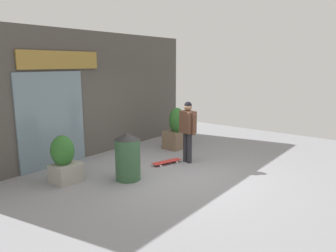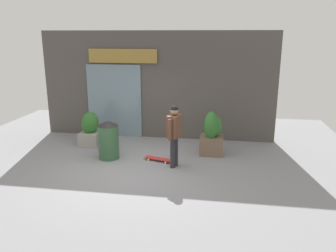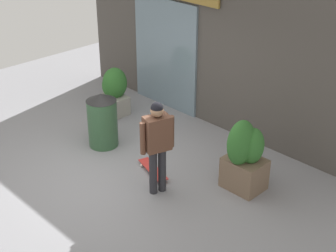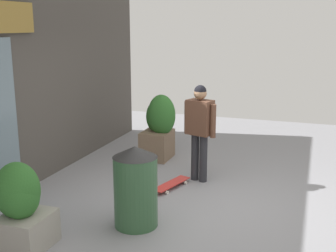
{
  "view_description": "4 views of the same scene",
  "coord_description": "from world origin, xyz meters",
  "px_view_note": "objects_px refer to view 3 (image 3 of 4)",
  "views": [
    {
      "loc": [
        -5.69,
        -4.25,
        2.57
      ],
      "look_at": [
        0.71,
        0.72,
        0.95
      ],
      "focal_mm": 33.93,
      "sensor_mm": 36.0,
      "label": 1
    },
    {
      "loc": [
        2.08,
        -7.82,
        3.3
      ],
      "look_at": [
        0.71,
        0.72,
        0.95
      ],
      "focal_mm": 36.28,
      "sensor_mm": 36.0,
      "label": 2
    },
    {
      "loc": [
        5.93,
        -4.42,
        4.74
      ],
      "look_at": [
        0.71,
        0.72,
        0.95
      ],
      "focal_mm": 53.76,
      "sensor_mm": 36.0,
      "label": 3
    },
    {
      "loc": [
        -5.61,
        -1.48,
        2.54
      ],
      "look_at": [
        0.71,
        0.72,
        0.95
      ],
      "focal_mm": 45.93,
      "sensor_mm": 36.0,
      "label": 4
    }
  ],
  "objects_px": {
    "skateboarder": "(157,139)",
    "planter_box_right": "(113,91)",
    "skateboard": "(153,169)",
    "planter_box_left": "(245,157)",
    "trash_bin": "(102,120)"
  },
  "relations": [
    {
      "from": "skateboard",
      "to": "trash_bin",
      "type": "distance_m",
      "value": 1.46
    },
    {
      "from": "skateboarder",
      "to": "trash_bin",
      "type": "bearing_deg",
      "value": 6.78
    },
    {
      "from": "planter_box_right",
      "to": "skateboarder",
      "type": "bearing_deg",
      "value": -25.94
    },
    {
      "from": "skateboarder",
      "to": "planter_box_right",
      "type": "height_order",
      "value": "skateboarder"
    },
    {
      "from": "skateboarder",
      "to": "planter_box_right",
      "type": "bearing_deg",
      "value": -8.93
    },
    {
      "from": "skateboarder",
      "to": "trash_bin",
      "type": "relative_size",
      "value": 1.51
    },
    {
      "from": "planter_box_right",
      "to": "skateboard",
      "type": "bearing_deg",
      "value": -23.94
    },
    {
      "from": "trash_bin",
      "to": "skateboard",
      "type": "bearing_deg",
      "value": -0.36
    },
    {
      "from": "skateboarder",
      "to": "planter_box_left",
      "type": "bearing_deg",
      "value": -114.01
    },
    {
      "from": "trash_bin",
      "to": "planter_box_left",
      "type": "bearing_deg",
      "value": 14.61
    },
    {
      "from": "skateboarder",
      "to": "skateboard",
      "type": "distance_m",
      "value": 1.07
    },
    {
      "from": "planter_box_right",
      "to": "trash_bin",
      "type": "bearing_deg",
      "value": -47.51
    },
    {
      "from": "skateboard",
      "to": "planter_box_left",
      "type": "bearing_deg",
      "value": -135.6
    },
    {
      "from": "skateboard",
      "to": "planter_box_right",
      "type": "relative_size",
      "value": 0.81
    },
    {
      "from": "skateboarder",
      "to": "planter_box_left",
      "type": "distance_m",
      "value": 1.45
    }
  ]
}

